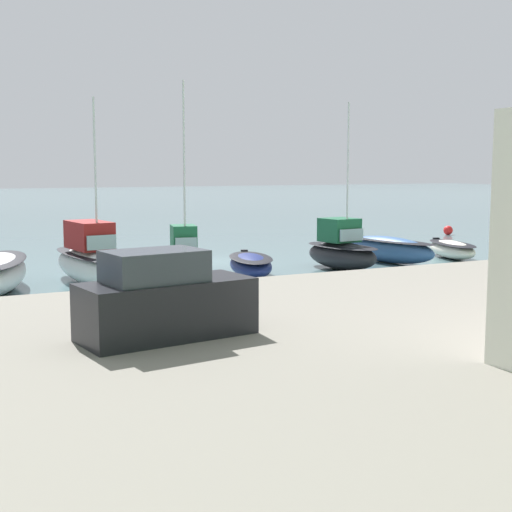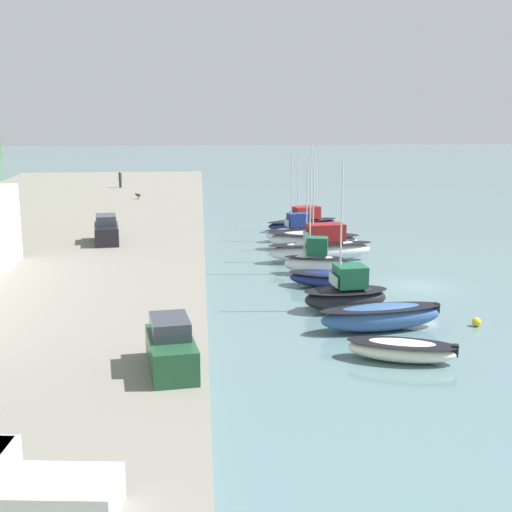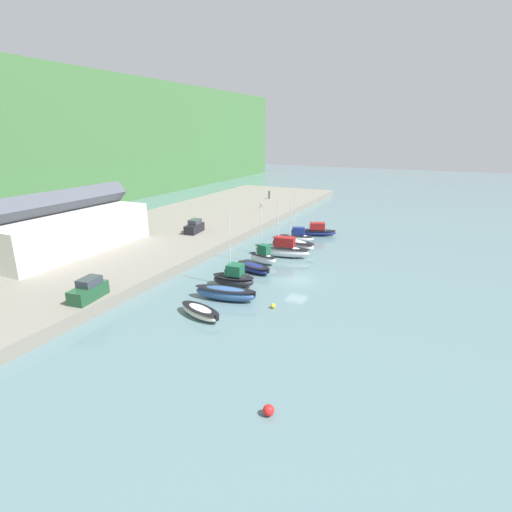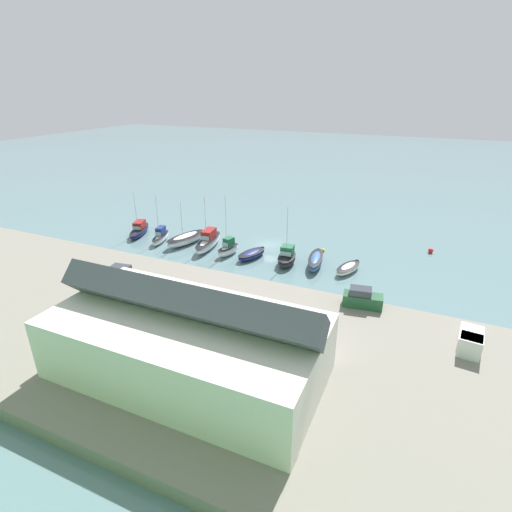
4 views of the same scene
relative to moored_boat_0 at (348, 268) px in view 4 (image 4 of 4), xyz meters
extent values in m
plane|color=slate|center=(13.79, -5.04, -0.57)|extent=(320.00, 320.00, 0.00)
cube|color=gray|center=(13.79, 23.23, 0.10)|extent=(136.92, 27.90, 1.33)
cube|color=silver|center=(7.68, 27.82, 3.41)|extent=(22.17, 11.34, 5.30)
cube|color=#474C56|center=(7.68, 27.82, 7.66)|extent=(22.61, 3.19, 3.19)
ellipsoid|color=white|center=(0.00, 0.01, -0.04)|extent=(3.32, 5.50, 1.06)
ellipsoid|color=black|center=(0.00, 0.01, 0.33)|extent=(3.42, 5.62, 0.12)
cube|color=black|center=(-0.75, -2.34, 0.17)|extent=(0.43, 0.38, 0.56)
ellipsoid|color=#33568E|center=(4.67, -0.15, 0.19)|extent=(2.88, 7.06, 1.51)
ellipsoid|color=black|center=(4.67, -0.15, 0.72)|extent=(2.97, 7.20, 0.12)
cube|color=black|center=(5.18, -3.36, 0.49)|extent=(0.40, 0.33, 0.56)
ellipsoid|color=black|center=(8.57, 1.01, 0.17)|extent=(2.85, 5.22, 1.48)
ellipsoid|color=black|center=(8.57, 1.01, 0.69)|extent=(2.95, 5.33, 0.12)
cube|color=#195638|center=(8.60, 0.77, 1.54)|extent=(1.90, 1.93, 1.27)
cube|color=#8CA5B2|center=(8.48, 1.78, 1.35)|extent=(1.54, 0.28, 0.63)
cylinder|color=silver|center=(8.52, 1.39, 4.59)|extent=(0.10, 0.10, 7.37)
ellipsoid|color=navy|center=(14.07, 1.06, -0.01)|extent=(3.53, 5.62, 1.11)
ellipsoid|color=black|center=(14.07, 1.06, 0.37)|extent=(3.64, 5.74, 0.12)
cube|color=black|center=(13.31, -1.31, 0.21)|extent=(0.43, 0.38, 0.56)
ellipsoid|color=silver|center=(17.77, 1.45, 0.16)|extent=(2.40, 4.48, 1.46)
ellipsoid|color=black|center=(17.77, 1.45, 0.67)|extent=(2.48, 4.57, 0.12)
cube|color=#195638|center=(17.73, 1.24, 1.52)|extent=(1.43, 1.70, 1.26)
cube|color=#8CA5B2|center=(17.92, 2.11, 1.33)|extent=(1.01, 0.32, 0.63)
cylinder|color=silver|center=(17.84, 1.76, 4.89)|extent=(0.10, 0.10, 7.99)
ellipsoid|color=silver|center=(21.88, 0.30, 0.26)|extent=(3.01, 8.35, 1.65)
ellipsoid|color=black|center=(21.88, 0.30, 0.83)|extent=(3.11, 8.53, 0.12)
cube|color=maroon|center=(21.93, -0.10, 1.74)|extent=(1.86, 3.02, 1.31)
cube|color=#8CA5B2|center=(21.73, 1.46, 1.54)|extent=(1.37, 0.27, 0.66)
cylinder|color=silver|center=(21.80, 0.91, 4.55)|extent=(0.10, 0.10, 6.95)
ellipsoid|color=silver|center=(26.11, 0.20, 0.25)|extent=(4.05, 7.82, 1.65)
ellipsoid|color=black|center=(26.11, 0.20, 0.83)|extent=(4.18, 7.99, 0.12)
cylinder|color=silver|center=(26.24, 0.74, 3.78)|extent=(0.10, 0.10, 5.41)
ellipsoid|color=white|center=(30.34, 1.12, 0.07)|extent=(2.66, 5.74, 1.28)
ellipsoid|color=black|center=(30.34, 1.12, 0.52)|extent=(2.74, 5.86, 0.12)
cube|color=navy|center=(30.40, 0.85, 1.32)|extent=(1.48, 2.14, 1.22)
cube|color=#8CA5B2|center=(30.14, 1.94, 1.14)|extent=(0.95, 0.32, 0.61)
cylinder|color=silver|center=(30.24, 1.52, 4.06)|extent=(0.10, 0.10, 6.69)
ellipsoid|color=navy|center=(35.80, -0.30, -0.01)|extent=(4.26, 7.52, 1.11)
ellipsoid|color=black|center=(35.80, -0.30, 0.37)|extent=(4.38, 7.68, 0.12)
cube|color=maroon|center=(35.92, -0.64, 1.13)|extent=(2.24, 2.89, 1.18)
cube|color=#8CA5B2|center=(35.45, 0.70, 0.95)|extent=(1.29, 0.53, 0.59)
cylinder|color=silver|center=(35.62, 0.22, 3.79)|extent=(0.10, 0.10, 6.51)
cube|color=#1E4C2D|center=(-3.74, 10.82, 1.46)|extent=(4.42, 2.39, 1.40)
cube|color=#333842|center=(-3.43, 10.87, 2.54)|extent=(2.51, 1.85, 0.76)
cube|color=black|center=(24.01, 16.93, 1.46)|extent=(4.41, 2.36, 1.40)
cube|color=#333842|center=(24.32, 16.97, 2.54)|extent=(2.50, 1.83, 0.76)
cube|color=silver|center=(-14.25, 13.58, 1.31)|extent=(2.36, 3.70, 1.10)
cube|color=silver|center=(-14.03, 15.60, 1.71)|extent=(2.09, 2.08, 1.90)
cube|color=#2D333D|center=(-14.03, 15.60, 2.41)|extent=(1.96, 1.80, 0.50)
sphere|color=red|center=(-10.11, -11.86, -0.19)|extent=(0.75, 0.75, 0.75)
sphere|color=yellow|center=(4.98, -5.64, -0.32)|extent=(0.50, 0.50, 0.50)
camera|label=1|loc=(29.60, 33.19, 4.88)|focal=50.00mm
camera|label=2|loc=(-31.73, 9.52, 11.63)|focal=50.00mm
camera|label=3|loc=(-29.83, -20.48, 16.99)|focal=28.00mm
camera|label=4|loc=(-8.54, 50.32, 23.17)|focal=28.00mm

